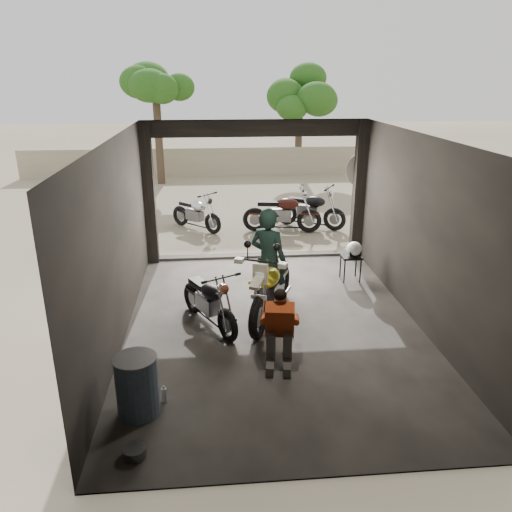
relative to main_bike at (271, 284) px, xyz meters
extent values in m
plane|color=#7A6D56|center=(0.01, -0.32, -0.66)|extent=(80.00, 80.00, 0.00)
cube|color=#2D2B28|center=(0.01, -0.32, -0.65)|extent=(5.00, 7.00, 0.02)
plane|color=black|center=(0.01, -0.32, 2.54)|extent=(7.00, 7.00, 0.00)
cube|color=black|center=(0.01, -3.82, 0.94)|extent=(5.00, 0.02, 3.20)
cube|color=black|center=(-2.49, -0.32, 0.94)|extent=(0.02, 7.00, 3.20)
cube|color=black|center=(2.51, -0.32, 0.94)|extent=(0.02, 7.00, 3.20)
cube|color=black|center=(-2.37, 3.06, 0.94)|extent=(0.24, 0.24, 3.20)
cube|color=black|center=(2.39, 3.06, 0.94)|extent=(0.24, 0.24, 3.20)
cube|color=black|center=(0.01, 3.10, 2.36)|extent=(5.00, 0.16, 0.36)
cube|color=#2D2B28|center=(0.01, 3.18, -0.62)|extent=(5.00, 0.25, 0.08)
cube|color=gray|center=(0.01, 13.68, -0.06)|extent=(18.00, 0.30, 1.20)
cylinder|color=#382B1E|center=(-2.99, 12.18, 1.13)|extent=(0.30, 0.30, 3.58)
ellipsoid|color=#1E4C14|center=(-2.99, 12.18, 3.37)|extent=(2.20, 2.20, 3.14)
cylinder|color=#382B1E|center=(2.81, 13.68, 0.94)|extent=(0.30, 0.30, 3.20)
ellipsoid|color=#1E4C14|center=(2.81, 13.68, 2.94)|extent=(2.20, 2.20, 2.80)
imported|color=black|center=(-0.02, 0.29, 0.32)|extent=(0.85, 0.80, 1.96)
cube|color=black|center=(1.87, 1.58, -0.12)|extent=(0.41, 0.41, 0.04)
cylinder|color=black|center=(1.70, 1.41, -0.39)|extent=(0.03, 0.03, 0.54)
cylinder|color=black|center=(2.04, 1.41, -0.39)|extent=(0.03, 0.03, 0.54)
cylinder|color=black|center=(1.70, 1.75, -0.39)|extent=(0.03, 0.03, 0.54)
cylinder|color=black|center=(2.04, 1.75, -0.39)|extent=(0.03, 0.03, 0.54)
ellipsoid|color=white|center=(1.92, 1.55, 0.05)|extent=(0.41, 0.42, 0.31)
cylinder|color=#3B4E63|center=(-1.99, -2.54, -0.25)|extent=(0.64, 0.64, 0.82)
cylinder|color=black|center=(2.50, 3.20, 0.47)|extent=(0.08, 0.08, 2.26)
cylinder|color=silver|center=(2.50, 3.18, 1.39)|extent=(0.82, 0.03, 0.82)
camera|label=1|loc=(-0.98, -7.97, 3.43)|focal=35.00mm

